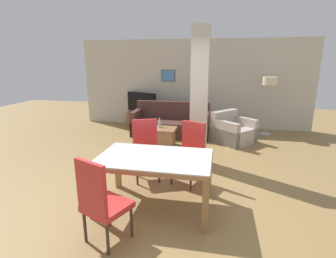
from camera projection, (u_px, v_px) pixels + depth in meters
ground_plane at (155, 205)px, 3.86m from camera, size 18.00×18.00×0.00m
back_wall at (193, 84)px, 8.21m from camera, size 7.20×0.09×2.70m
divider_pillar at (199, 99)px, 5.09m from camera, size 0.33×0.34×2.70m
dining_table at (155, 167)px, 3.70m from camera, size 1.60×1.01×0.77m
dining_chair_near_left at (101, 200)px, 2.93m from camera, size 0.60×0.60×1.06m
dining_chair_far_right at (190, 151)px, 4.50m from camera, size 0.61×0.61×1.06m
dining_chair_far_left at (146, 148)px, 4.66m from camera, size 0.60×0.60×1.06m
sofa at (171, 124)px, 7.46m from camera, size 2.13×0.90×0.91m
armchair at (233, 132)px, 6.79m from camera, size 1.21×1.21×0.79m
coffee_table at (162, 137)px, 6.51m from camera, size 0.69×0.56×0.45m
bottle at (160, 124)px, 6.53m from camera, size 0.07×0.07×0.24m
tv_stand at (142, 119)px, 8.54m from camera, size 0.96×0.40×0.43m
tv_screen at (142, 103)px, 8.41m from camera, size 1.04×0.43×0.65m
floor_lamp at (269, 86)px, 7.23m from camera, size 0.38×0.38×1.63m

